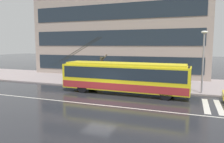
# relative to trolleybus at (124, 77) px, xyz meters

# --- Properties ---
(ground_plane) EXTENTS (160.00, 160.00, 0.00)m
(ground_plane) POSITION_rel_trolleybus_xyz_m (-1.17, -3.29, -1.63)
(ground_plane) COLOR #25262A
(sidewalk_slab) EXTENTS (80.00, 10.00, 0.14)m
(sidewalk_slab) POSITION_rel_trolleybus_xyz_m (-1.17, 6.60, -1.56)
(sidewalk_slab) COLOR gray
(sidewalk_slab) RESTS_ON ground_plane
(crosswalk_stripe_edge_near) EXTENTS (0.44, 4.40, 0.01)m
(crosswalk_stripe_edge_near) POSITION_rel_trolleybus_xyz_m (7.18, -1.84, -1.62)
(crosswalk_stripe_edge_near) COLOR beige
(crosswalk_stripe_edge_near) RESTS_ON ground_plane
(crosswalk_stripe_inner_a) EXTENTS (0.44, 4.40, 0.01)m
(crosswalk_stripe_inner_a) POSITION_rel_trolleybus_xyz_m (8.08, -1.84, -1.62)
(crosswalk_stripe_inner_a) COLOR beige
(crosswalk_stripe_inner_a) RESTS_ON ground_plane
(lane_centre_line) EXTENTS (72.00, 0.14, 0.01)m
(lane_centre_line) POSITION_rel_trolleybus_xyz_m (-1.17, -4.49, -1.62)
(lane_centre_line) COLOR silver
(lane_centre_line) RESTS_ON ground_plane
(trolleybus) EXTENTS (13.07, 2.77, 5.44)m
(trolleybus) POSITION_rel_trolleybus_xyz_m (0.00, 0.00, 0.00)
(trolleybus) COLOR yellow
(trolleybus) RESTS_ON ground_plane
(pedestrian_at_shelter) EXTENTS (1.32, 1.32, 1.96)m
(pedestrian_at_shelter) POSITION_rel_trolleybus_xyz_m (-1.06, 3.84, 0.08)
(pedestrian_at_shelter) COLOR navy
(pedestrian_at_shelter) RESTS_ON sidewalk_slab
(pedestrian_approaching_curb) EXTENTS (0.98, 0.98, 1.98)m
(pedestrian_approaching_curb) POSITION_rel_trolleybus_xyz_m (-1.99, 3.10, 0.05)
(pedestrian_approaching_curb) COLOR #241B2B
(pedestrian_approaching_curb) RESTS_ON sidewalk_slab
(pedestrian_walking_past) EXTENTS (1.54, 1.54, 2.02)m
(pedestrian_walking_past) POSITION_rel_trolleybus_xyz_m (-4.25, 3.12, 0.17)
(pedestrian_walking_past) COLOR brown
(pedestrian_walking_past) RESTS_ON sidewalk_slab
(street_lamp) EXTENTS (0.60, 0.32, 5.79)m
(street_lamp) POSITION_rel_trolleybus_xyz_m (7.00, 2.11, 2.00)
(street_lamp) COLOR gray
(street_lamp) RESTS_ON sidewalk_slab
(street_tree_bare) EXTENTS (1.17, 1.38, 3.42)m
(street_tree_bare) POSITION_rel_trolleybus_xyz_m (-3.89, 3.84, 0.30)
(street_tree_bare) COLOR #4E4734
(street_tree_bare) RESTS_ON sidewalk_slab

